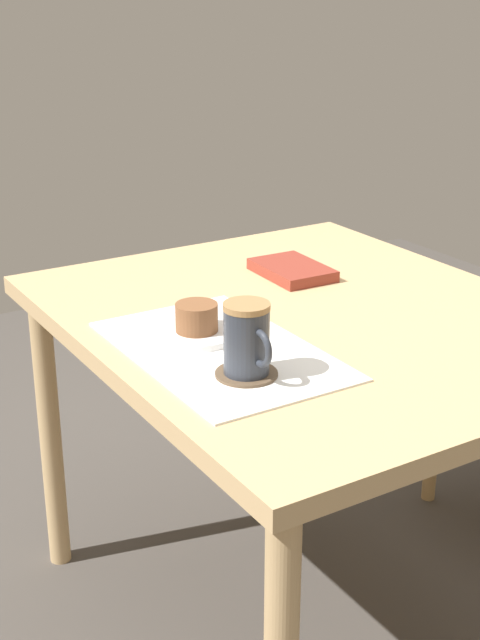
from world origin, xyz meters
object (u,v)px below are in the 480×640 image
(pastry_plate, at_px, (197,334))
(coffee_mug, at_px, (247,339))
(pastry, at_px, (197,317))
(dining_table, at_px, (311,350))
(small_book, at_px, (292,270))

(pastry_plate, distance_m, coffee_mug, 0.20)
(pastry_plate, xyz_separation_m, pastry, (0.00, 0.00, 0.03))
(pastry, distance_m, coffee_mug, 0.19)
(dining_table, relative_size, small_book, 5.87)
(coffee_mug, bearing_deg, pastry, 176.65)
(coffee_mug, relative_size, small_book, 0.66)
(small_book, bearing_deg, pastry_plate, -57.24)
(pastry, bearing_deg, dining_table, 89.92)
(pastry_plate, bearing_deg, small_book, 120.77)
(dining_table, height_order, small_book, small_book)
(dining_table, xyz_separation_m, pastry, (-0.00, -0.25, 0.12))
(dining_table, distance_m, pastry_plate, 0.27)
(dining_table, bearing_deg, small_book, 154.97)
(dining_table, distance_m, small_book, 0.25)
(pastry_plate, height_order, small_book, small_book)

